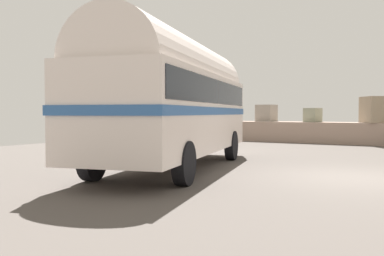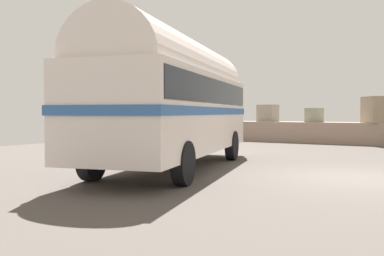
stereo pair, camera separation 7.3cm
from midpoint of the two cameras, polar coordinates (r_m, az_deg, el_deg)
ground at (r=10.99m, az=20.65°, el=-6.31°), size 32.00×26.00×0.02m
vintage_coach at (r=11.93m, az=-2.54°, el=4.29°), size 4.53×8.91×3.70m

